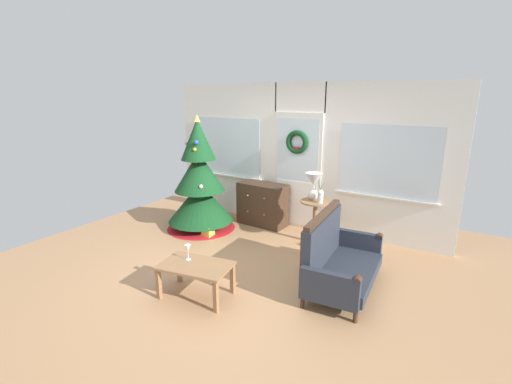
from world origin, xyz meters
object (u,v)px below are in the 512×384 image
object	(u,v)px
christmas_tree	(200,187)
side_table	(315,213)
flower_vase	(320,196)
table_lamp	(314,183)
settee_sofa	(336,259)
wine_glass	(188,249)
coffee_table	(196,269)
dresser_cabinet	(263,204)
gift_box	(208,231)

from	to	relation	value
christmas_tree	side_table	size ratio (longest dim) A/B	2.84
flower_vase	table_lamp	bearing A→B (deg)	147.99
settee_sofa	wine_glass	distance (m)	1.84
wine_glass	coffee_table	bearing A→B (deg)	-19.42
side_table	table_lamp	bearing A→B (deg)	146.31
flower_vase	wine_glass	world-z (taller)	flower_vase
dresser_cabinet	wine_glass	xyz separation A→B (m)	(0.41, -2.50, 0.16)
gift_box	settee_sofa	bearing A→B (deg)	-10.91
dresser_cabinet	coffee_table	bearing A→B (deg)	-77.35
flower_vase	gift_box	bearing A→B (deg)	-160.17
settee_sofa	side_table	bearing A→B (deg)	123.58
dresser_cabinet	settee_sofa	bearing A→B (deg)	-37.24
coffee_table	flower_vase	bearing A→B (deg)	72.77
christmas_tree	dresser_cabinet	distance (m)	1.19
flower_vase	gift_box	size ratio (longest dim) A/B	1.98
coffee_table	christmas_tree	bearing A→B (deg)	128.28
side_table	table_lamp	xyz separation A→B (m)	(-0.06, 0.04, 0.49)
christmas_tree	gift_box	bearing A→B (deg)	-35.37
settee_sofa	flower_vase	xyz separation A→B (m)	(-0.67, 1.10, 0.45)
dresser_cabinet	side_table	bearing A→B (deg)	-14.70
side_table	flower_vase	distance (m)	0.34
gift_box	flower_vase	bearing A→B (deg)	19.83
dresser_cabinet	gift_box	size ratio (longest dim) A/B	5.22
side_table	table_lamp	world-z (taller)	table_lamp
settee_sofa	wine_glass	size ratio (longest dim) A/B	7.52
dresser_cabinet	settee_sofa	size ratio (longest dim) A/B	0.63
christmas_tree	gift_box	size ratio (longest dim) A/B	11.43
side_table	flower_vase	xyz separation A→B (m)	(0.10, -0.06, 0.32)
coffee_table	wine_glass	world-z (taller)	wine_glass
settee_sofa	gift_box	world-z (taller)	settee_sofa
wine_glass	christmas_tree	bearing A→B (deg)	125.90
christmas_tree	settee_sofa	size ratio (longest dim) A/B	1.38
dresser_cabinet	side_table	world-z (taller)	dresser_cabinet
christmas_tree	coffee_table	size ratio (longest dim) A/B	2.20
christmas_tree	coffee_table	world-z (taller)	christmas_tree
flower_vase	coffee_table	xyz separation A→B (m)	(-0.68, -2.19, -0.48)
settee_sofa	coffee_table	size ratio (longest dim) A/B	1.60
side_table	coffee_table	xyz separation A→B (m)	(-0.58, -2.25, -0.15)
settee_sofa	table_lamp	xyz separation A→B (m)	(-0.83, 1.20, 0.62)
settee_sofa	wine_glass	xyz separation A→B (m)	(-1.51, -1.04, 0.18)
wine_glass	gift_box	distance (m)	1.82
dresser_cabinet	gift_box	world-z (taller)	dresser_cabinet
settee_sofa	flower_vase	bearing A→B (deg)	121.34
christmas_tree	settee_sofa	distance (m)	2.90
christmas_tree	gift_box	world-z (taller)	christmas_tree
christmas_tree	table_lamp	xyz separation A→B (m)	(1.95, 0.48, 0.23)
table_lamp	flower_vase	size ratio (longest dim) A/B	1.26
christmas_tree	table_lamp	bearing A→B (deg)	13.74
christmas_tree	side_table	world-z (taller)	christmas_tree
table_lamp	gift_box	xyz separation A→B (m)	(-1.59, -0.73, -0.91)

